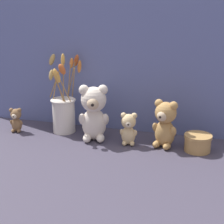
# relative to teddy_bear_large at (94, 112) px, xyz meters

# --- Properties ---
(ground_plane) EXTENTS (4.00, 4.00, 0.00)m
(ground_plane) POSITION_rel_teddy_bear_large_xyz_m (0.07, -0.01, -0.12)
(ground_plane) COLOR #3D3847
(backdrop_wall) EXTENTS (1.29, 0.02, 0.60)m
(backdrop_wall) POSITION_rel_teddy_bear_large_xyz_m (0.07, 0.16, 0.18)
(backdrop_wall) COLOR slate
(backdrop_wall) RESTS_ON ground
(teddy_bear_large) EXTENTS (0.13, 0.12, 0.23)m
(teddy_bear_large) POSITION_rel_teddy_bear_large_xyz_m (0.00, 0.00, 0.00)
(teddy_bear_large) COLOR beige
(teddy_bear_large) RESTS_ON ground
(teddy_bear_medium) EXTENTS (0.11, 0.10, 0.19)m
(teddy_bear_medium) POSITION_rel_teddy_bear_large_xyz_m (0.29, 0.01, -0.02)
(teddy_bear_medium) COLOR tan
(teddy_bear_medium) RESTS_ON ground
(teddy_bear_small) EXTENTS (0.07, 0.07, 0.13)m
(teddy_bear_small) POSITION_rel_teddy_bear_large_xyz_m (0.15, -0.01, -0.05)
(teddy_bear_small) COLOR #DBBC84
(teddy_bear_small) RESTS_ON ground
(teddy_bear_tiny) EXTENTS (0.06, 0.05, 0.11)m
(teddy_bear_tiny) POSITION_rel_teddy_bear_large_xyz_m (-0.36, -0.00, -0.06)
(teddy_bear_tiny) COLOR olive
(teddy_bear_tiny) RESTS_ON ground
(flower_vase) EXTENTS (0.17, 0.18, 0.34)m
(flower_vase) POSITION_rel_teddy_bear_large_xyz_m (-0.16, 0.05, -0.02)
(flower_vase) COLOR silver
(flower_vase) RESTS_ON ground
(decorative_tin_tall) EXTENTS (0.10, 0.10, 0.07)m
(decorative_tin_tall) POSITION_rel_teddy_bear_large_xyz_m (0.42, 0.00, -0.09)
(decorative_tin_tall) COLOR tan
(decorative_tin_tall) RESTS_ON ground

